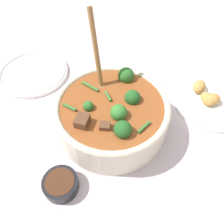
{
  "coord_description": "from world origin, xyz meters",
  "views": [
    {
      "loc": [
        -0.01,
        -0.35,
        0.49
      ],
      "look_at": [
        0.0,
        0.0,
        0.06
      ],
      "focal_mm": 35.0,
      "sensor_mm": 36.0,
      "label": 1
    }
  ],
  "objects_px": {
    "condiment_bowl": "(61,184)",
    "food_plate": "(211,99)",
    "stew_bowl": "(112,113)",
    "empty_plate": "(33,72)"
  },
  "relations": [
    {
      "from": "condiment_bowl",
      "to": "food_plate",
      "type": "xyz_separation_m",
      "value": [
        0.41,
        0.25,
        -0.01
      ]
    },
    {
      "from": "condiment_bowl",
      "to": "food_plate",
      "type": "height_order",
      "value": "food_plate"
    },
    {
      "from": "empty_plate",
      "to": "food_plate",
      "type": "height_order",
      "value": "food_plate"
    },
    {
      "from": "empty_plate",
      "to": "food_plate",
      "type": "bearing_deg",
      "value": -13.45
    },
    {
      "from": "empty_plate",
      "to": "food_plate",
      "type": "distance_m",
      "value": 0.57
    },
    {
      "from": "condiment_bowl",
      "to": "empty_plate",
      "type": "height_order",
      "value": "condiment_bowl"
    },
    {
      "from": "stew_bowl",
      "to": "empty_plate",
      "type": "distance_m",
      "value": 0.34
    },
    {
      "from": "condiment_bowl",
      "to": "food_plate",
      "type": "relative_size",
      "value": 0.33
    },
    {
      "from": "stew_bowl",
      "to": "condiment_bowl",
      "type": "bearing_deg",
      "value": -125.13
    },
    {
      "from": "stew_bowl",
      "to": "empty_plate",
      "type": "xyz_separation_m",
      "value": [
        -0.26,
        0.22,
        -0.05
      ]
    }
  ]
}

